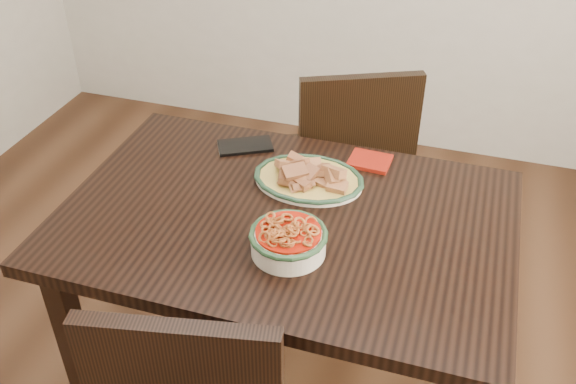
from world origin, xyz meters
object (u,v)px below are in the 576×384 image
(chair_far, at_px, (350,159))
(smartphone, at_px, (245,146))
(fish_plate, at_px, (309,170))
(dining_table, at_px, (286,242))
(noodle_bowl, at_px, (288,238))

(chair_far, distance_m, smartphone, 0.55)
(smartphone, bearing_deg, chair_far, 30.52)
(smartphone, bearing_deg, fish_plate, -55.90)
(chair_far, bearing_deg, fish_plate, 64.20)
(dining_table, distance_m, smartphone, 0.38)
(fish_plate, bearing_deg, smartphone, 152.41)
(chair_far, bearing_deg, smartphone, 34.09)
(fish_plate, xyz_separation_m, noodle_bowl, (0.04, -0.31, -0.00))
(fish_plate, distance_m, smartphone, 0.28)
(dining_table, height_order, smartphone, smartphone)
(chair_far, xyz_separation_m, fish_plate, (-0.01, -0.55, 0.30))
(dining_table, distance_m, chair_far, 0.73)
(chair_far, relative_size, fish_plate, 2.84)
(chair_far, bearing_deg, noodle_bowl, 67.01)
(dining_table, xyz_separation_m, smartphone, (-0.23, 0.29, 0.10))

